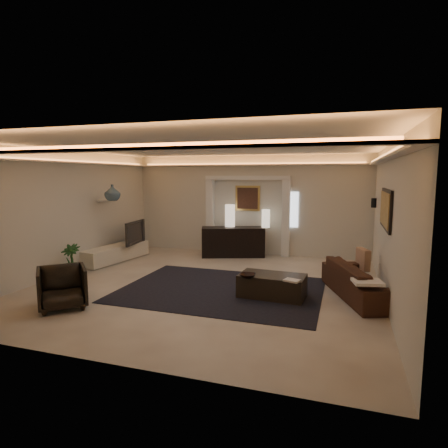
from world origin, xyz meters
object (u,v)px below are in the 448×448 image
(sofa, at_px, (361,281))
(armchair, at_px, (62,287))
(console, at_px, (233,243))
(coffee_table, at_px, (272,286))

(sofa, distance_m, armchair, 5.50)
(console, xyz_separation_m, sofa, (3.38, -2.73, -0.08))
(sofa, xyz_separation_m, coffee_table, (-1.62, -0.52, -0.11))
(console, distance_m, coffee_table, 3.69)
(sofa, xyz_separation_m, armchair, (-5.02, -2.25, 0.05))
(console, bearing_deg, armchair, -127.85)
(console, height_order, armchair, console)
(coffee_table, bearing_deg, armchair, -149.49)
(coffee_table, bearing_deg, console, 121.91)
(armchair, bearing_deg, sofa, -19.37)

